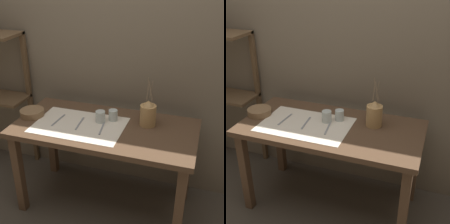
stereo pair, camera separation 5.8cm
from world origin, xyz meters
TOP-DOWN VIEW (x-y plane):
  - ground_plane at (0.00, 0.00)m, footprint 12.00×12.00m
  - stone_wall_back at (0.00, 0.43)m, footprint 7.00×0.06m
  - wooden_table at (0.00, 0.00)m, footprint 1.31×0.65m
  - linen_cloth at (-0.18, -0.04)m, footprint 0.65×0.43m
  - pitcher_with_flowers at (0.29, 0.11)m, footprint 0.11×0.11m
  - wooden_bowl at (-0.58, -0.02)m, footprint 0.18×0.18m
  - glass_tumbler_near at (-0.05, 0.05)m, footprint 0.07×0.07m
  - glass_tumbler_far at (0.03, 0.10)m, footprint 0.07×0.07m
  - fork_outer at (-0.35, -0.03)m, footprint 0.02×0.19m
  - knife_center at (-0.18, -0.03)m, footprint 0.03×0.19m
  - fork_inner at (-0.01, -0.04)m, footprint 0.04×0.19m

SIDE VIEW (x-z plane):
  - ground_plane at x=0.00m, z-range 0.00..0.00m
  - wooden_table at x=0.00m, z-range 0.26..0.97m
  - linen_cloth at x=-0.18m, z-range 0.71..0.71m
  - fork_outer at x=-0.35m, z-range 0.71..0.72m
  - knife_center at x=-0.18m, z-range 0.71..0.72m
  - fork_inner at x=-0.01m, z-range 0.71..0.72m
  - wooden_bowl at x=-0.58m, z-range 0.71..0.76m
  - glass_tumbler_far at x=0.03m, z-range 0.71..0.79m
  - glass_tumbler_near at x=-0.05m, z-range 0.71..0.80m
  - pitcher_with_flowers at x=0.29m, z-range 0.62..0.98m
  - stone_wall_back at x=0.00m, z-range 0.00..2.40m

